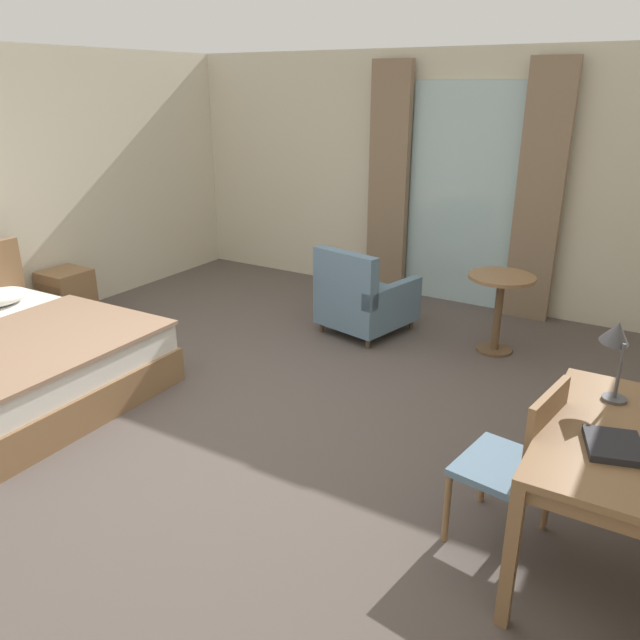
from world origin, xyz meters
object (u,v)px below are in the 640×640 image
armchair_by_window (363,300)px  round_cafe_table (500,297)px  nightstand (67,296)px  bed (8,359)px  writing_desk (613,450)px  desk_lamp (617,339)px  desk_chair (519,458)px  closed_book (614,446)px

armchair_by_window → round_cafe_table: (1.24, 0.21, 0.19)m
nightstand → armchair_by_window: (2.73, 1.28, 0.07)m
bed → armchair_by_window: bearing=54.9°
writing_desk → desk_lamp: desk_lamp is taller
desk_chair → desk_lamp: desk_lamp is taller
desk_chair → nightstand: bearing=168.6°
desk_chair → armchair_by_window: desk_chair is taller
writing_desk → desk_lamp: size_ratio=2.95×
bed → round_cafe_table: 4.11m
round_cafe_table → writing_desk: bearing=-63.4°
writing_desk → desk_lamp: 0.56m
nightstand → desk_lamp: desk_lamp is taller
writing_desk → bed: bearing=-175.4°
desk_chair → desk_lamp: bearing=52.4°
desk_lamp → closed_book: size_ratio=1.55×
bed → desk_lamp: desk_lamp is taller
desk_lamp → round_cafe_table: (-1.12, 2.05, -0.57)m
desk_lamp → round_cafe_table: size_ratio=0.58×
armchair_by_window → desk_chair: bearing=-47.6°
armchair_by_window → round_cafe_table: bearing=9.7°
bed → writing_desk: (4.25, 0.34, 0.41)m
desk_chair → closed_book: size_ratio=3.43×
writing_desk → armchair_by_window: (-2.46, 2.21, -0.35)m
nightstand → closed_book: (5.19, -1.10, 0.53)m
nightstand → armchair_by_window: bearing=25.1°
bed → desk_chair: (3.84, 0.31, 0.24)m
writing_desk → round_cafe_table: (-1.21, 2.43, -0.16)m
desk_chair → desk_lamp: (0.31, 0.40, 0.57)m
desk_chair → closed_book: (0.41, -0.13, 0.28)m
armchair_by_window → nightstand: bearing=-154.9°
desk_chair → writing_desk: bearing=4.4°
closed_book → armchair_by_window: armchair_by_window is taller
bed → writing_desk: size_ratio=1.65×
nightstand → round_cafe_table: 4.25m
round_cafe_table → armchair_by_window: bearing=-170.3°
nightstand → desk_chair: (4.78, -0.97, 0.25)m
writing_desk → desk_chair: (-0.41, -0.03, -0.17)m
bed → desk_lamp: bearing=9.7°
writing_desk → armchair_by_window: bearing=138.0°
writing_desk → armchair_by_window: size_ratio=1.33×
nightstand → writing_desk: size_ratio=0.43×
desk_chair → armchair_by_window: (-2.05, 2.24, -0.18)m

